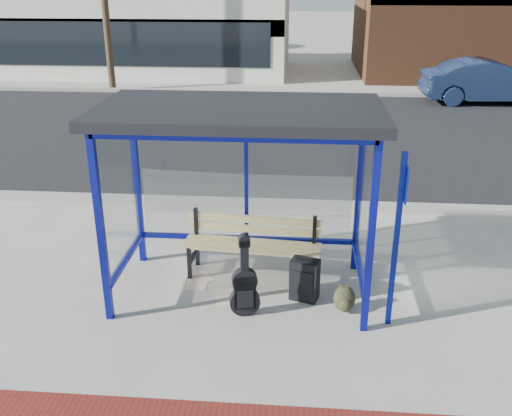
# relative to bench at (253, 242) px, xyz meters

# --- Properties ---
(ground) EXTENTS (120.00, 120.00, 0.00)m
(ground) POSITION_rel_bench_xyz_m (-0.11, -0.46, -0.49)
(ground) COLOR #B2ADA0
(ground) RESTS_ON ground
(curb_near) EXTENTS (60.00, 0.25, 0.12)m
(curb_near) POSITION_rel_bench_xyz_m (-0.11, 2.44, -0.43)
(curb_near) COLOR gray
(curb_near) RESTS_ON ground
(street_asphalt) EXTENTS (60.00, 10.00, 0.00)m
(street_asphalt) POSITION_rel_bench_xyz_m (-0.11, 7.54, -0.49)
(street_asphalt) COLOR black
(street_asphalt) RESTS_ON ground
(curb_far) EXTENTS (60.00, 0.25, 0.12)m
(curb_far) POSITION_rel_bench_xyz_m (-0.11, 12.64, -0.43)
(curb_far) COLOR gray
(curb_far) RESTS_ON ground
(far_sidewalk) EXTENTS (60.00, 4.00, 0.01)m
(far_sidewalk) POSITION_rel_bench_xyz_m (-0.11, 14.54, -0.49)
(far_sidewalk) COLOR #B2ADA0
(far_sidewalk) RESTS_ON ground
(bus_shelter) EXTENTS (3.30, 1.80, 2.42)m
(bus_shelter) POSITION_rel_bench_xyz_m (-0.11, -0.39, 1.58)
(bus_shelter) COLOR navy
(bus_shelter) RESTS_ON ground
(storefront_white) EXTENTS (18.00, 6.04, 4.00)m
(storefront_white) POSITION_rel_bench_xyz_m (-9.11, 17.52, 1.51)
(storefront_white) COLOR silver
(storefront_white) RESTS_ON ground
(bench) EXTENTS (1.87, 0.61, 0.87)m
(bench) POSITION_rel_bench_xyz_m (0.00, 0.00, 0.00)
(bench) COLOR black
(bench) RESTS_ON ground
(guitar_bag) EXTENTS (0.38, 0.18, 1.00)m
(guitar_bag) POSITION_rel_bench_xyz_m (-0.01, -1.01, -0.12)
(guitar_bag) COLOR black
(guitar_bag) RESTS_ON ground
(suitcase) EXTENTS (0.39, 0.31, 0.60)m
(suitcase) POSITION_rel_bench_xyz_m (0.71, -0.60, -0.21)
(suitcase) COLOR black
(suitcase) RESTS_ON ground
(backpack) EXTENTS (0.28, 0.26, 0.32)m
(backpack) POSITION_rel_bench_xyz_m (1.20, -0.82, -0.34)
(backpack) COLOR #2B2C18
(backpack) RESTS_ON ground
(sign_post) EXTENTS (0.09, 0.26, 2.10)m
(sign_post) POSITION_rel_bench_xyz_m (1.70, -1.05, 0.69)
(sign_post) COLOR navy
(sign_post) RESTS_ON ground
(newspaper_a) EXTENTS (0.41, 0.42, 0.01)m
(newspaper_a) POSITION_rel_bench_xyz_m (-0.70, -0.17, -0.49)
(newspaper_a) COLOR white
(newspaper_a) RESTS_ON ground
(newspaper_b) EXTENTS (0.40, 0.46, 0.01)m
(newspaper_b) POSITION_rel_bench_xyz_m (-0.25, -0.64, -0.49)
(newspaper_b) COLOR white
(newspaper_b) RESTS_ON ground
(newspaper_c) EXTENTS (0.29, 0.36, 0.01)m
(newspaper_c) POSITION_rel_bench_xyz_m (-0.71, -0.34, -0.49)
(newspaper_c) COLOR white
(newspaper_c) RESTS_ON ground
(parked_car) EXTENTS (4.16, 1.61, 1.35)m
(parked_car) POSITION_rel_bench_xyz_m (6.46, 11.79, 0.19)
(parked_car) COLOR #1B294C
(parked_car) RESTS_ON ground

